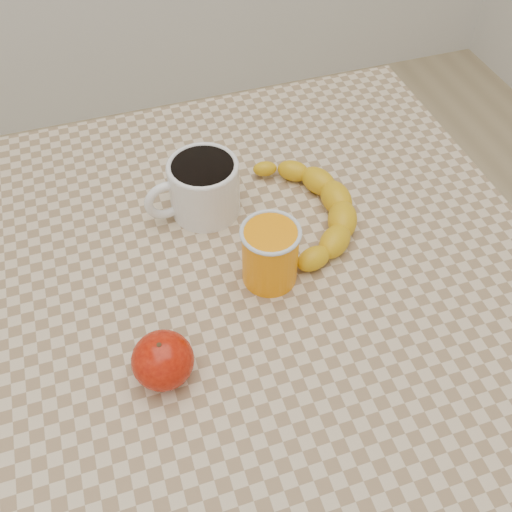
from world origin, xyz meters
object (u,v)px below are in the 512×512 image
object	(u,v)px
table	(256,302)
orange_juice_glass	(270,254)
banana	(302,213)
coffee_mug	(202,186)
apple	(163,360)

from	to	relation	value
table	orange_juice_glass	xyz separation A→B (m)	(0.01, -0.02, 0.13)
table	banana	xyz separation A→B (m)	(0.09, 0.06, 0.11)
coffee_mug	apple	xyz separation A→B (m)	(-0.11, -0.25, -0.01)
coffee_mug	orange_juice_glass	distance (m)	0.16
banana	table	bearing A→B (deg)	-125.63
apple	banana	xyz separation A→B (m)	(0.24, 0.18, -0.01)
orange_juice_glass	banana	size ratio (longest dim) A/B	0.29
apple	banana	distance (m)	0.30
table	banana	size ratio (longest dim) A/B	2.55
table	apple	bearing A→B (deg)	-140.44
orange_juice_glass	banana	bearing A→B (deg)	46.40
apple	table	bearing A→B (deg)	39.56
coffee_mug	orange_juice_glass	world-z (taller)	orange_juice_glass
coffee_mug	apple	size ratio (longest dim) A/B	1.98
orange_juice_glass	apple	size ratio (longest dim) A/B	1.21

